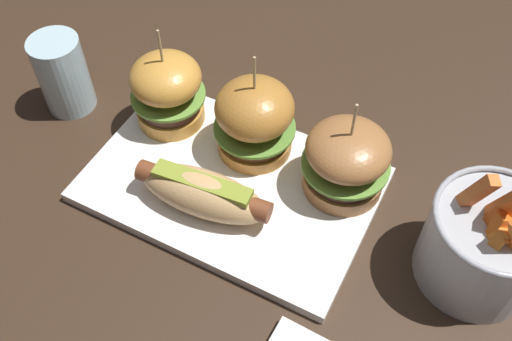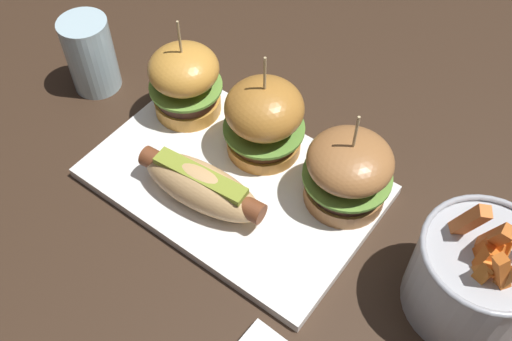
{
  "view_description": "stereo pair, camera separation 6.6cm",
  "coord_description": "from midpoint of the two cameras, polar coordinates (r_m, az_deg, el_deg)",
  "views": [
    {
      "loc": [
        0.22,
        -0.36,
        0.57
      ],
      "look_at": [
        0.03,
        0.0,
        0.05
      ],
      "focal_mm": 40.91,
      "sensor_mm": 36.0,
      "label": 1
    },
    {
      "loc": [
        0.28,
        -0.33,
        0.57
      ],
      "look_at": [
        0.03,
        0.0,
        0.05
      ],
      "focal_mm": 40.91,
      "sensor_mm": 36.0,
      "label": 2
    }
  ],
  "objects": [
    {
      "name": "hot_dog",
      "position": [
        0.66,
        -2.55,
        -1.67
      ],
      "size": [
        0.16,
        0.07,
        0.05
      ],
      "color": "tan",
      "rests_on": "platter_main"
    },
    {
      "name": "water_glass",
      "position": [
        0.82,
        -13.67,
        10.83
      ],
      "size": [
        0.07,
        0.07,
        0.11
      ],
      "primitive_type": "cylinder",
      "color": "silver",
      "rests_on": "ground"
    },
    {
      "name": "fries_bucket",
      "position": [
        0.63,
        23.55,
        -9.7
      ],
      "size": [
        0.13,
        0.13,
        0.15
      ],
      "color": "#B7BABF",
      "rests_on": "ground"
    },
    {
      "name": "ground_plane",
      "position": [
        0.71,
        0.46,
        -1.58
      ],
      "size": [
        3.0,
        3.0,
        0.0
      ],
      "primitive_type": "plane",
      "color": "#382619"
    },
    {
      "name": "platter_main",
      "position": [
        0.71,
        0.46,
        -1.24
      ],
      "size": [
        0.34,
        0.22,
        0.01
      ],
      "primitive_type": "cube",
      "color": "white",
      "rests_on": "ground"
    },
    {
      "name": "slider_right",
      "position": [
        0.66,
        11.81,
        -0.32
      ],
      "size": [
        0.1,
        0.1,
        0.13
      ],
      "color": "#A76C3B",
      "rests_on": "platter_main"
    },
    {
      "name": "slider_center",
      "position": [
        0.69,
        3.52,
        4.91
      ],
      "size": [
        0.1,
        0.1,
        0.15
      ],
      "color": "#BA7931",
      "rests_on": "platter_main"
    },
    {
      "name": "slider_left",
      "position": [
        0.74,
        -4.43,
        8.56
      ],
      "size": [
        0.09,
        0.09,
        0.14
      ],
      "color": "gold",
      "rests_on": "platter_main"
    }
  ]
}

